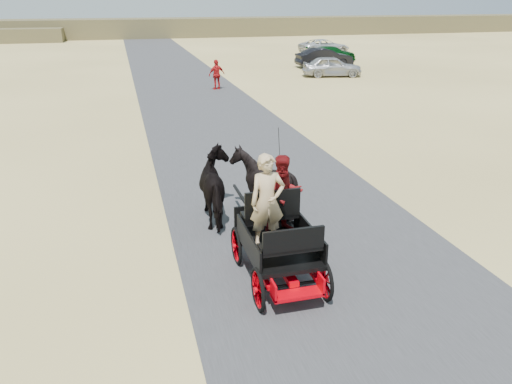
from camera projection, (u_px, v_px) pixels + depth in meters
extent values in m
plane|color=tan|center=(313.00, 245.00, 11.04)|extent=(140.00, 140.00, 0.00)
cube|color=#38383A|center=(313.00, 245.00, 11.04)|extent=(6.00, 140.00, 0.01)
cube|color=brown|center=(145.00, 28.00, 66.34)|extent=(140.00, 6.00, 2.40)
imported|color=black|center=(219.00, 187.00, 11.99)|extent=(0.91, 2.01, 1.70)
imported|color=black|center=(263.00, 183.00, 12.26)|extent=(1.37, 1.54, 1.70)
imported|color=tan|center=(267.00, 202.00, 9.14)|extent=(0.66, 0.43, 1.80)
imported|color=#660C0F|center=(284.00, 194.00, 9.80)|extent=(0.77, 0.60, 1.58)
imported|color=#B01416|center=(217.00, 75.00, 29.13)|extent=(1.09, 0.68, 1.73)
imported|color=#B2B2B7|center=(332.00, 66.00, 33.97)|extent=(4.22, 2.37, 1.36)
imported|color=black|center=(324.00, 58.00, 38.40)|extent=(4.35, 1.52, 1.43)
imported|color=#0C4C19|center=(332.00, 54.00, 42.05)|extent=(4.40, 2.14, 1.23)
imported|color=silver|center=(324.00, 46.00, 47.48)|extent=(5.02, 2.62, 1.35)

